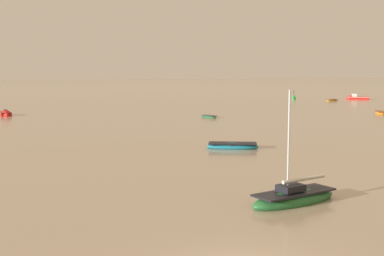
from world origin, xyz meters
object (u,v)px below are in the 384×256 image
(sailboat_moored_1, at_px, (294,198))
(rowboat_moored_5, at_px, (233,146))
(motorboat_moored_1, at_px, (6,114))
(rowboat_moored_4, at_px, (209,117))
(motorboat_moored_3, at_px, (355,98))
(rowboat_moored_2, at_px, (332,100))
(rowboat_moored_0, at_px, (380,113))
(channel_buoy, at_px, (294,97))

(sailboat_moored_1, xyz_separation_m, rowboat_moored_5, (4.17, 17.66, -0.07))
(motorboat_moored_1, distance_m, rowboat_moored_5, 45.06)
(rowboat_moored_4, height_order, rowboat_moored_5, rowboat_moored_5)
(rowboat_moored_4, height_order, motorboat_moored_1, motorboat_moored_1)
(motorboat_moored_3, bearing_deg, rowboat_moored_2, 49.45)
(rowboat_moored_0, relative_size, rowboat_moored_2, 1.06)
(rowboat_moored_4, xyz_separation_m, channel_buoy, (35.62, 37.32, 0.33))
(rowboat_moored_0, relative_size, motorboat_moored_3, 0.70)
(rowboat_moored_0, height_order, sailboat_moored_1, sailboat_moored_1)
(rowboat_moored_0, height_order, channel_buoy, channel_buoy)
(rowboat_moored_2, relative_size, motorboat_moored_3, 0.66)
(rowboat_moored_5, bearing_deg, motorboat_moored_3, 69.50)
(channel_buoy, bearing_deg, motorboat_moored_3, -21.74)
(rowboat_moored_4, xyz_separation_m, rowboat_moored_5, (-8.21, -27.67, 0.06))
(rowboat_moored_0, xyz_separation_m, rowboat_moored_4, (-27.88, 2.67, -0.03))
(motorboat_moored_1, xyz_separation_m, sailboat_moored_1, (15.71, -58.10, 0.06))
(rowboat_moored_4, distance_m, motorboat_moored_3, 58.51)
(rowboat_moored_2, distance_m, channel_buoy, 9.87)
(rowboat_moored_4, bearing_deg, rowboat_moored_2, 105.80)
(rowboat_moored_2, height_order, channel_buoy, channel_buoy)
(sailboat_moored_1, bearing_deg, channel_buoy, -135.21)
(sailboat_moored_1, bearing_deg, motorboat_moored_3, -143.50)
(motorboat_moored_3, bearing_deg, sailboat_moored_1, 79.92)
(rowboat_moored_0, xyz_separation_m, rowboat_moored_5, (-36.09, -25.00, 0.03))
(rowboat_moored_2, bearing_deg, sailboat_moored_1, -144.13)
(rowboat_moored_4, distance_m, rowboat_moored_5, 28.86)
(rowboat_moored_0, xyz_separation_m, motorboat_moored_3, (21.10, 34.67, 0.15))
(rowboat_moored_0, bearing_deg, rowboat_moored_2, 4.57)
(rowboat_moored_2, distance_m, sailboat_moored_1, 90.87)
(rowboat_moored_5, relative_size, channel_buoy, 2.08)
(sailboat_moored_1, height_order, motorboat_moored_3, sailboat_moored_1)
(rowboat_moored_2, height_order, rowboat_moored_5, rowboat_moored_5)
(rowboat_moored_4, xyz_separation_m, motorboat_moored_3, (48.98, 32.00, 0.18))
(rowboat_moored_0, bearing_deg, sailboat_moored_1, 162.94)
(motorboat_moored_1, relative_size, sailboat_moored_1, 0.73)
(motorboat_moored_1, bearing_deg, rowboat_moored_0, 65.94)
(motorboat_moored_1, distance_m, channel_buoy, 68.28)
(channel_buoy, bearing_deg, sailboat_moored_1, -120.14)
(rowboat_moored_0, bearing_deg, rowboat_moored_4, 110.81)
(rowboat_moored_0, relative_size, rowboat_moored_5, 0.82)
(rowboat_moored_0, distance_m, rowboat_moored_4, 28.01)
(rowboat_moored_0, distance_m, rowboat_moored_2, 33.74)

